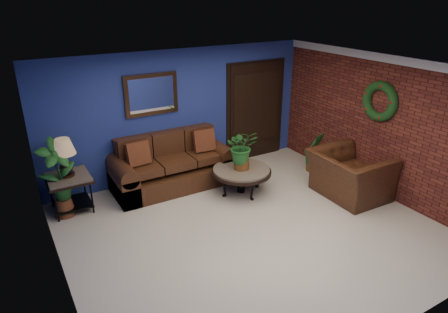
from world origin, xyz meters
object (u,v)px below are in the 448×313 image
coffee_table (241,172)px  armchair (349,175)px  sofa (172,168)px  table_lamp (64,153)px  side_chair (199,154)px  end_table (69,184)px

coffee_table → armchair: 1.95m
sofa → table_lamp: 2.00m
sofa → coffee_table: bearing=-43.7°
side_chair → armchair: bearing=-60.3°
sofa → end_table: size_ratio=3.21×
coffee_table → side_chair: 1.04m
sofa → table_lamp: size_ratio=3.61×
sofa → side_chair: 0.64m
side_chair → table_lamp: bearing=167.8°
coffee_table → end_table: bearing=162.4°
end_table → side_chair: 2.48m
table_lamp → armchair: bearing=-24.3°
sofa → armchair: bearing=-38.4°
coffee_table → armchair: armchair is taller
coffee_table → table_lamp: table_lamp is taller
end_table → armchair: size_ratio=0.56×
side_chair → end_table: bearing=167.8°
coffee_table → side_chair: side_chair is taller
coffee_table → table_lamp: bearing=162.4°
sofa → side_chair: size_ratio=2.58×
end_table → side_chair: side_chair is taller
table_lamp → coffee_table: bearing=-17.6°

